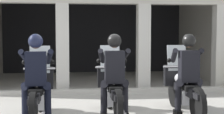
{
  "coord_description": "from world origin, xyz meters",
  "views": [
    {
      "loc": [
        -0.79,
        -6.66,
        1.58
      ],
      "look_at": [
        0.0,
        0.01,
        1.13
      ],
      "focal_mm": 54.87,
      "sensor_mm": 36.0,
      "label": 1
    }
  ],
  "objects": [
    {
      "name": "motorcycle_right",
      "position": [
        1.42,
        -0.1,
        0.5
      ],
      "size": [
        0.62,
        2.04,
        1.35
      ],
      "rotation": [
        0.0,
        0.0,
        -0.04
      ],
      "color": "black",
      "rests_on": "ground"
    },
    {
      "name": "police_officer_center",
      "position": [
        0.0,
        -0.37,
        0.94
      ],
      "size": [
        0.63,
        0.61,
        1.58
      ],
      "rotation": [
        0.0,
        0.0,
        0.01
      ],
      "color": "black",
      "rests_on": "ground"
    },
    {
      "name": "motorcycle_center",
      "position": [
        0.0,
        -0.09,
        0.5
      ],
      "size": [
        0.62,
        2.04,
        1.35
      ],
      "rotation": [
        0.0,
        0.0,
        0.01
      ],
      "color": "black",
      "rests_on": "ground"
    },
    {
      "name": "kerb_strip",
      "position": [
        0.09,
        2.33,
        0.06
      ],
      "size": [
        7.38,
        0.24,
        0.12
      ],
      "primitive_type": "cube",
      "color": "#B7B5AD",
      "rests_on": "ground"
    },
    {
      "name": "police_officer_left",
      "position": [
        -1.42,
        -0.49,
        0.94
      ],
      "size": [
        0.63,
        0.61,
        1.58
      ],
      "rotation": [
        0.0,
        0.0,
        -0.11
      ],
      "color": "black",
      "rests_on": "ground"
    },
    {
      "name": "motorcycle_left",
      "position": [
        -1.42,
        -0.21,
        0.5
      ],
      "size": [
        0.62,
        2.04,
        1.35
      ],
      "rotation": [
        0.0,
        0.0,
        -0.11
      ],
      "color": "black",
      "rests_on": "ground"
    },
    {
      "name": "police_officer_right",
      "position": [
        1.42,
        -0.39,
        0.94
      ],
      "size": [
        0.63,
        0.61,
        1.58
      ],
      "rotation": [
        0.0,
        0.0,
        -0.04
      ],
      "color": "black",
      "rests_on": "ground"
    },
    {
      "name": "ground_plane",
      "position": [
        0.0,
        3.0,
        0.0
      ],
      "size": [
        80.0,
        80.0,
        0.0
      ],
      "primitive_type": "plane",
      "color": "#A8A59E"
    },
    {
      "name": "station_building",
      "position": [
        0.09,
        5.43,
        1.9
      ],
      "size": [
        7.88,
        5.27,
        3.01
      ],
      "color": "black",
      "rests_on": "ground"
    }
  ]
}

